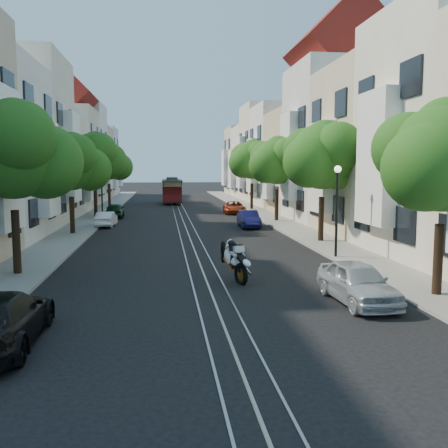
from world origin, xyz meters
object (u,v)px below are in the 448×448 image
object	(u,v)px
tree_e_c	(278,162)
parked_car_w_mid	(106,219)
tree_e_b	(324,158)
lamp_east	(337,197)
cable_car	(172,189)
lamp_west	(102,185)
parked_car_e_far	(234,208)
tree_e_a	(445,161)
tree_w_a	(14,153)
parked_car_e_near	(358,282)
tree_w_d	(109,164)
parked_car_w_far	(115,210)
parked_car_e_mid	(249,219)
tree_w_c	(95,157)
tree_w_b	(71,164)
tree_e_d	(253,161)
sportbike_rider	(233,258)

from	to	relation	value
tree_e_c	parked_car_w_mid	xyz separation A→B (m)	(-12.86, -1.70, -4.06)
tree_e_b	lamp_east	world-z (taller)	tree_e_b
tree_e_c	cable_car	size ratio (longest dim) A/B	0.89
lamp_west	parked_car_e_far	bearing A→B (deg)	24.90
tree_e_c	tree_e_a	bearing A→B (deg)	-90.00
tree_e_a	tree_w_a	size ratio (longest dim) A/B	0.94
cable_car	parked_car_e_near	xyz separation A→B (m)	(4.90, -44.34, -1.01)
tree_w_d	parked_car_e_far	world-z (taller)	tree_w_d
tree_w_d	parked_car_w_far	size ratio (longest dim) A/B	1.79
tree_e_a	tree_e_b	size ratio (longest dim) A/B	0.94
tree_e_b	parked_car_e_far	distance (m)	18.85
lamp_west	cable_car	distance (m)	19.93
parked_car_e_near	parked_car_e_mid	xyz separation A→B (m)	(0.00, 19.82, -0.05)
lamp_east	tree_w_a	bearing A→B (deg)	-171.43
parked_car_e_mid	lamp_west	bearing A→B (deg)	153.69
parked_car_e_far	parked_car_e_mid	bearing A→B (deg)	-89.96
tree_e_b	tree_w_d	bearing A→B (deg)	118.07
tree_w_a	parked_car_e_mid	bearing A→B (deg)	51.55
lamp_west	parked_car_w_mid	distance (m)	4.44
parked_car_w_mid	parked_car_w_far	distance (m)	6.49
tree_e_b	lamp_west	world-z (taller)	tree_e_b
tree_w_c	tree_e_a	bearing A→B (deg)	-62.78
parked_car_e_far	tree_w_b	bearing A→B (deg)	-129.57
tree_e_c	parked_car_e_near	distance (m)	23.79
tree_w_b	lamp_east	size ratio (longest dim) A/B	1.51
tree_w_a	parked_car_e_mid	xyz separation A→B (m)	(11.54, 14.53, -4.14)
tree_e_d	lamp_east	distance (m)	27.07
tree_w_d	lamp_west	size ratio (longest dim) A/B	1.57
tree_w_d	parked_car_w_mid	distance (m)	18.23
tree_w_a	parked_car_w_far	bearing A→B (deg)	86.14
parked_car_e_far	parked_car_w_far	xyz separation A→B (m)	(-10.51, -2.44, 0.06)
tree_w_d	tree_e_a	bearing A→B (deg)	-69.73
tree_w_b	sportbike_rider	bearing A→B (deg)	-59.44
tree_e_a	tree_w_b	size ratio (longest dim) A/B	1.00
tree_w_b	parked_car_w_far	world-z (taller)	tree_w_b
parked_car_w_mid	cable_car	bearing A→B (deg)	-99.63
tree_e_c	tree_w_a	bearing A→B (deg)	-128.66
cable_car	parked_car_e_far	world-z (taller)	cable_car
tree_e_c	parked_car_w_far	bearing A→B (deg)	159.59
tree_w_c	tree_w_d	distance (m)	11.01
tree_w_c	parked_car_e_far	size ratio (longest dim) A/B	1.76
parked_car_e_near	parked_car_e_far	distance (m)	30.52
tree_e_d	tree_w_c	world-z (taller)	tree_w_c
tree_w_a	tree_e_c	bearing A→B (deg)	51.34
tree_e_c	tree_w_c	world-z (taller)	tree_w_c
parked_car_e_near	parked_car_w_mid	distance (m)	23.79
cable_car	parked_car_e_near	distance (m)	44.62
tree_e_d	tree_e_c	bearing A→B (deg)	-90.00
parked_car_e_near	tree_w_b	bearing A→B (deg)	120.71
lamp_east	parked_car_w_mid	xyz separation A→B (m)	(-11.90, 14.27, -2.31)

